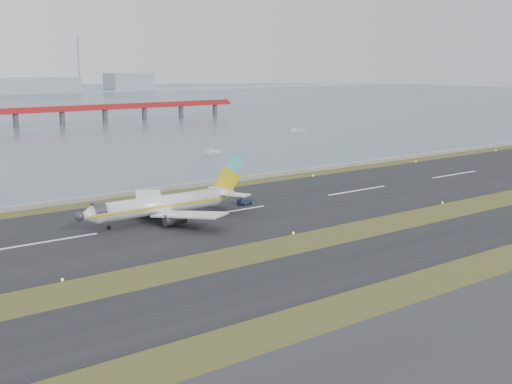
# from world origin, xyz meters

# --- Properties ---
(ground) EXTENTS (1000.00, 1000.00, 0.00)m
(ground) POSITION_xyz_m (0.00, 0.00, 0.00)
(ground) COLOR #3C4B1B
(ground) RESTS_ON ground
(taxiway_strip) EXTENTS (1000.00, 18.00, 0.10)m
(taxiway_strip) POSITION_xyz_m (0.00, -12.00, 0.05)
(taxiway_strip) COLOR black
(taxiway_strip) RESTS_ON ground
(runway_strip) EXTENTS (1000.00, 45.00, 0.10)m
(runway_strip) POSITION_xyz_m (0.00, 30.00, 0.05)
(runway_strip) COLOR black
(runway_strip) RESTS_ON ground
(seawall) EXTENTS (1000.00, 2.50, 1.00)m
(seawall) POSITION_xyz_m (0.00, 60.00, 0.50)
(seawall) COLOR gray
(seawall) RESTS_ON ground
(red_pier) EXTENTS (260.00, 5.00, 10.20)m
(red_pier) POSITION_xyz_m (20.00, 250.00, 7.28)
(red_pier) COLOR #AC1D1F
(red_pier) RESTS_ON ground
(airliner) EXTENTS (38.52, 32.89, 12.80)m
(airliner) POSITION_xyz_m (-14.38, 31.55, 3.46)
(airliner) COLOR white
(airliner) RESTS_ON ground
(pushback_tug) EXTENTS (3.09, 1.84, 1.97)m
(pushback_tug) POSITION_xyz_m (7.32, 33.84, 0.96)
(pushback_tug) COLOR #15233A
(pushback_tug) RESTS_ON ground
(workboat_near) EXTENTS (8.32, 4.85, 1.93)m
(workboat_near) POSITION_xyz_m (47.31, 109.43, 0.61)
(workboat_near) COLOR silver
(workboat_near) RESTS_ON ground
(workboat_far) EXTENTS (8.00, 4.82, 1.85)m
(workboat_far) POSITION_xyz_m (120.00, 148.71, 0.59)
(workboat_far) COLOR silver
(workboat_far) RESTS_ON ground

